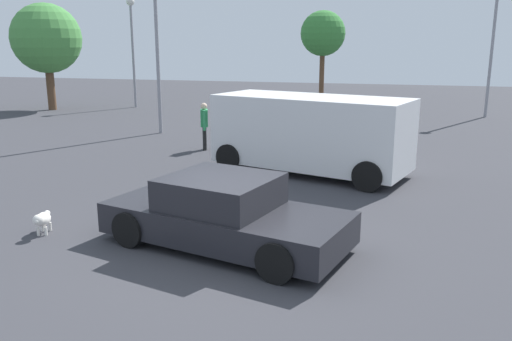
# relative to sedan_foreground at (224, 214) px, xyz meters

# --- Properties ---
(ground_plane) EXTENTS (80.00, 80.00, 0.00)m
(ground_plane) POSITION_rel_sedan_foreground_xyz_m (0.16, -0.23, -0.57)
(ground_plane) COLOR #38383D
(sedan_foreground) EXTENTS (4.62, 2.82, 1.25)m
(sedan_foreground) POSITION_rel_sedan_foreground_xyz_m (0.00, 0.00, 0.00)
(sedan_foreground) COLOR #232328
(sedan_foreground) RESTS_ON ground_plane
(dog) EXTENTS (0.37, 0.64, 0.45)m
(dog) POSITION_rel_sedan_foreground_xyz_m (-3.47, -0.39, -0.29)
(dog) COLOR white
(dog) RESTS_ON ground_plane
(van_white) EXTENTS (5.64, 3.49, 2.11)m
(van_white) POSITION_rel_sedan_foreground_xyz_m (0.55, 5.73, 0.57)
(van_white) COLOR white
(van_white) RESTS_ON ground_plane
(pedestrian) EXTENTS (0.37, 0.54, 1.58)m
(pedestrian) POSITION_rel_sedan_foreground_xyz_m (-3.42, 7.97, 0.36)
(pedestrian) COLOR black
(pedestrian) RESTS_ON ground_plane
(light_post_near) EXTENTS (0.44, 0.44, 7.70)m
(light_post_near) POSITION_rel_sedan_foreground_xyz_m (-6.34, 10.71, 4.51)
(light_post_near) COLOR gray
(light_post_near) RESTS_ON ground_plane
(light_post_mid) EXTENTS (0.44, 0.44, 7.32)m
(light_post_mid) POSITION_rel_sedan_foreground_xyz_m (6.90, 19.26, 4.30)
(light_post_mid) COLOR gray
(light_post_mid) RESTS_ON ground_plane
(light_post_far) EXTENTS (0.44, 0.44, 5.93)m
(light_post_far) POSITION_rel_sedan_foreground_xyz_m (-11.56, 18.41, 3.49)
(light_post_far) COLOR gray
(light_post_far) RESTS_ON ground_plane
(tree_back_left) EXTENTS (2.80, 2.80, 5.52)m
(tree_back_left) POSITION_rel_sedan_foreground_xyz_m (-2.07, 25.34, 3.52)
(tree_back_left) COLOR brown
(tree_back_left) RESTS_ON ground_plane
(tree_back_center) EXTENTS (3.63, 3.63, 5.58)m
(tree_back_center) POSITION_rel_sedan_foreground_xyz_m (-15.35, 16.14, 3.17)
(tree_back_center) COLOR brown
(tree_back_center) RESTS_ON ground_plane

